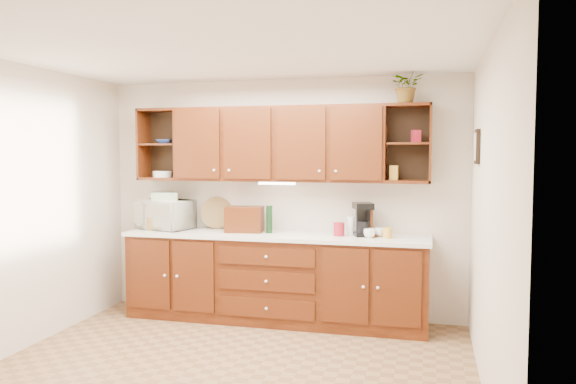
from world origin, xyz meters
The scene contains 26 objects.
floor centered at (0.00, 0.00, 0.00)m, with size 4.00×4.00×0.00m, color olive.
ceiling centered at (0.00, 0.00, 2.60)m, with size 4.00×4.00×0.00m, color white.
back_wall centered at (0.00, 1.75, 1.30)m, with size 4.00×4.00×0.00m, color beige.
left_wall centered at (-2.00, 0.00, 1.30)m, with size 3.50×3.50×0.00m, color beige.
right_wall centered at (2.00, 0.00, 1.30)m, with size 3.50×3.50×0.00m, color beige.
base_cabinets centered at (0.00, 1.45, 0.45)m, with size 3.20×0.60×0.90m, color #341305.
countertop centered at (0.00, 1.44, 0.92)m, with size 3.24×0.64×0.04m, color white.
upper_cabinets centered at (0.01, 1.59, 1.89)m, with size 3.20×0.33×0.80m.
undercabinet_light centered at (0.00, 1.53, 1.47)m, with size 0.40×0.05×0.03m, color white.
framed_picture centered at (1.98, 0.90, 1.85)m, with size 0.03×0.24×0.30m, color black.
wicker_basket centered at (-1.37, 1.44, 1.01)m, with size 0.23×0.23×0.14m, color olive.
microwave centered at (-1.30, 1.51, 1.10)m, with size 0.59×0.40×0.33m, color #EDE7CC.
towel_stack centered at (-1.30, 1.51, 1.31)m, with size 0.29×0.21×0.09m, color #DECC68.
wine_bottle centered at (-0.07, 1.48, 1.09)m, with size 0.06×0.06×0.30m, color black.
woven_tray centered at (-0.75, 1.69, 0.95)m, with size 0.36×0.36×0.02m, color olive.
bread_box centered at (-0.35, 1.50, 1.08)m, with size 0.39×0.25×0.28m, color #341305.
mug_tree centered at (1.02, 1.49, 0.99)m, with size 0.30×0.29×0.32m.
canister_red centered at (0.68, 1.47, 1.01)m, with size 0.11×0.11×0.14m, color maroon.
canister_white centered at (0.79, 1.56, 1.04)m, with size 0.08×0.08×0.19m, color white.
canister_yellow centered at (1.18, 1.43, 0.99)m, with size 0.09×0.09×0.11m, color gold.
coffee_maker centered at (0.93, 1.54, 1.10)m, with size 0.25×0.29×0.34m.
bowl_stack centered at (-1.32, 1.56, 1.92)m, with size 0.19×0.19×0.05m, color #284193.
plate_stack centered at (-1.36, 1.58, 1.56)m, with size 0.21×0.21×0.07m, color white.
pantry_box_yellow centered at (1.23, 1.56, 1.59)m, with size 0.08×0.06×0.15m, color gold.
pantry_box_red centered at (1.44, 1.56, 1.96)m, with size 0.08×0.07×0.12m, color maroon.
potted_plant centered at (1.35, 1.53, 2.47)m, with size 0.32×0.27×0.35m, color #999999.
Camera 1 is at (1.58, -4.24, 1.80)m, focal length 35.00 mm.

